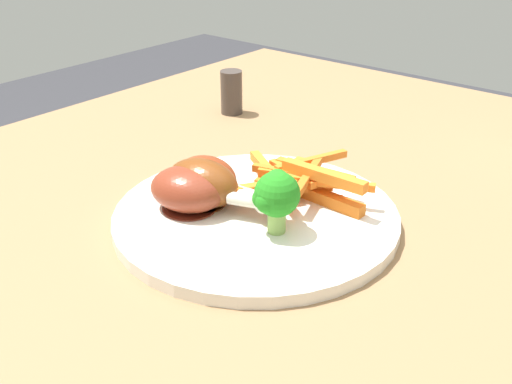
# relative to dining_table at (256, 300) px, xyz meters

# --- Properties ---
(dining_table) EXTENTS (1.01, 0.79, 0.76)m
(dining_table) POSITION_rel_dining_table_xyz_m (0.00, 0.00, 0.00)
(dining_table) COLOR #8E6B47
(dining_table) RESTS_ON ground_plane
(dinner_plate) EXTENTS (0.27, 0.27, 0.01)m
(dinner_plate) POSITION_rel_dining_table_xyz_m (0.03, 0.02, 0.12)
(dinner_plate) COLOR white
(dinner_plate) RESTS_ON dining_table
(broccoli_floret_front) EXTENTS (0.05, 0.04, 0.06)m
(broccoli_floret_front) POSITION_rel_dining_table_xyz_m (0.05, 0.06, 0.17)
(broccoli_floret_front) COLOR #8CB355
(broccoli_floret_front) RESTS_ON dinner_plate
(carrot_fries_pile) EXTENTS (0.14, 0.15, 0.04)m
(carrot_fries_pile) POSITION_rel_dining_table_xyz_m (-0.02, 0.04, 0.15)
(carrot_fries_pile) COLOR orange
(carrot_fries_pile) RESTS_ON dinner_plate
(chicken_drumstick_near) EXTENTS (0.06, 0.13, 0.05)m
(chicken_drumstick_near) POSITION_rel_dining_table_xyz_m (0.05, -0.02, 0.15)
(chicken_drumstick_near) COLOR #51210C
(chicken_drumstick_near) RESTS_ON dinner_plate
(chicken_drumstick_far) EXTENTS (0.08, 0.12, 0.04)m
(chicken_drumstick_far) POSITION_rel_dining_table_xyz_m (0.06, -0.02, 0.15)
(chicken_drumstick_far) COLOR #5A1D11
(chicken_drumstick_far) RESTS_ON dinner_plate
(chicken_drumstick_extra) EXTENTS (0.05, 0.12, 0.04)m
(chicken_drumstick_extra) POSITION_rel_dining_table_xyz_m (0.04, -0.03, 0.15)
(chicken_drumstick_extra) COLOR #601E0D
(chicken_drumstick_extra) RESTS_ON dinner_plate
(pepper_shaker) EXTENTS (0.03, 0.03, 0.06)m
(pepper_shaker) POSITION_rel_dining_table_xyz_m (-0.19, -0.20, 0.15)
(pepper_shaker) COLOR #423833
(pepper_shaker) RESTS_ON dining_table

